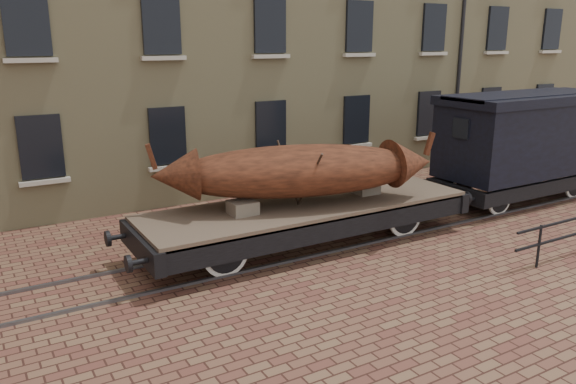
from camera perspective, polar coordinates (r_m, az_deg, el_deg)
ground at (r=14.43m, az=4.36°, el=-4.92°), size 90.00×90.00×0.00m
rail_track at (r=14.42m, az=4.36°, el=-4.81°), size 30.00×1.52×0.06m
flatcar_wagon at (r=13.77m, az=2.01°, el=-2.01°), size 9.35×2.54×1.41m
iron_boat at (r=13.35m, az=1.07°, el=2.21°), size 6.91×3.58×1.66m
goods_van at (r=18.90m, az=22.94°, el=5.41°), size 6.57×2.39×3.40m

